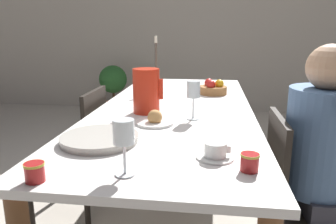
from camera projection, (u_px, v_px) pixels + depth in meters
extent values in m
plane|color=beige|center=(175.00, 223.00, 2.14)|extent=(20.00, 20.00, 0.00)
cube|color=beige|center=(199.00, 24.00, 4.85)|extent=(10.00, 0.06, 2.60)
cube|color=silver|center=(175.00, 109.00, 1.95)|extent=(0.89, 2.20, 0.03)
cylinder|color=brown|center=(147.00, 122.00, 3.09)|extent=(0.07, 0.07, 0.75)
cylinder|color=brown|center=(229.00, 125.00, 3.00)|extent=(0.07, 0.07, 0.75)
cube|color=black|center=(317.00, 211.00, 1.49)|extent=(0.42, 0.42, 0.03)
cube|color=black|center=(276.00, 162.00, 1.46)|extent=(0.03, 0.39, 0.42)
cylinder|color=black|center=(30.00, 198.00, 2.03)|extent=(0.04, 0.04, 0.41)
cylinder|color=black|center=(57.00, 173.00, 2.39)|extent=(0.04, 0.04, 0.41)
cylinder|color=black|center=(87.00, 202.00, 1.99)|extent=(0.04, 0.04, 0.41)
cylinder|color=black|center=(106.00, 176.00, 2.34)|extent=(0.04, 0.04, 0.41)
cube|color=black|center=(68.00, 156.00, 2.13)|extent=(0.42, 0.42, 0.03)
cube|color=black|center=(95.00, 124.00, 2.05)|extent=(0.03, 0.39, 0.42)
cube|color=#33333D|center=(335.00, 200.00, 1.46)|extent=(0.30, 0.34, 0.11)
cylinder|color=#4C6B93|center=(321.00, 141.00, 1.40)|extent=(0.30, 0.30, 0.46)
sphere|color=tan|center=(330.00, 67.00, 1.32)|extent=(0.19, 0.19, 0.19)
cylinder|color=red|center=(146.00, 91.00, 1.78)|extent=(0.14, 0.14, 0.24)
cube|color=red|center=(161.00, 89.00, 1.77)|extent=(0.02, 0.02, 0.11)
cone|color=red|center=(135.00, 73.00, 1.76)|extent=(0.04, 0.04, 0.04)
cylinder|color=white|center=(193.00, 119.00, 1.67)|extent=(0.06, 0.06, 0.00)
cylinder|color=white|center=(193.00, 108.00, 1.66)|extent=(0.01, 0.01, 0.11)
cylinder|color=white|center=(194.00, 89.00, 1.64)|extent=(0.07, 0.07, 0.08)
cylinder|color=white|center=(125.00, 174.00, 1.04)|extent=(0.06, 0.06, 0.00)
cylinder|color=white|center=(125.00, 159.00, 1.02)|extent=(0.01, 0.01, 0.10)
cylinder|color=white|center=(124.00, 132.00, 1.00)|extent=(0.07, 0.07, 0.08)
cylinder|color=red|center=(124.00, 137.00, 1.00)|extent=(0.06, 0.06, 0.04)
cylinder|color=white|center=(215.00, 157.00, 1.17)|extent=(0.14, 0.14, 0.01)
cylinder|color=white|center=(215.00, 149.00, 1.16)|extent=(0.08, 0.08, 0.05)
cube|color=white|center=(229.00, 149.00, 1.16)|extent=(0.01, 0.01, 0.03)
cylinder|color=#B7B2A8|center=(100.00, 140.00, 1.33)|extent=(0.31, 0.31, 0.02)
cylinder|color=#B7B2A8|center=(100.00, 137.00, 1.33)|extent=(0.32, 0.32, 0.01)
cylinder|color=white|center=(155.00, 123.00, 1.59)|extent=(0.18, 0.18, 0.01)
sphere|color=tan|center=(155.00, 117.00, 1.58)|extent=(0.07, 0.07, 0.07)
cylinder|color=#A81E1E|center=(250.00, 162.00, 1.06)|extent=(0.06, 0.06, 0.06)
cylinder|color=gold|center=(250.00, 155.00, 1.05)|extent=(0.06, 0.06, 0.01)
cylinder|color=#A81E1E|center=(35.00, 172.00, 0.98)|extent=(0.06, 0.06, 0.06)
cylinder|color=gold|center=(34.00, 164.00, 0.98)|extent=(0.06, 0.06, 0.01)
cylinder|color=#9E6B3D|center=(213.00, 90.00, 2.32)|extent=(0.20, 0.20, 0.06)
sphere|color=gold|center=(219.00, 84.00, 2.29)|extent=(0.06, 0.06, 0.06)
sphere|color=red|center=(209.00, 83.00, 2.34)|extent=(0.06, 0.06, 0.06)
sphere|color=red|center=(211.00, 84.00, 2.27)|extent=(0.06, 0.06, 0.06)
cylinder|color=#4C4238|center=(156.00, 89.00, 2.47)|extent=(0.06, 0.06, 0.01)
cylinder|color=#4C4238|center=(156.00, 66.00, 2.43)|extent=(0.02, 0.02, 0.34)
cylinder|color=beige|center=(156.00, 39.00, 2.38)|extent=(0.02, 0.02, 0.05)
cylinder|color=#A8603D|center=(114.00, 108.00, 4.81)|extent=(0.26, 0.26, 0.20)
cylinder|color=brown|center=(114.00, 96.00, 4.77)|extent=(0.04, 0.04, 0.16)
sphere|color=#2D6B2D|center=(113.00, 79.00, 4.71)|extent=(0.40, 0.40, 0.40)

